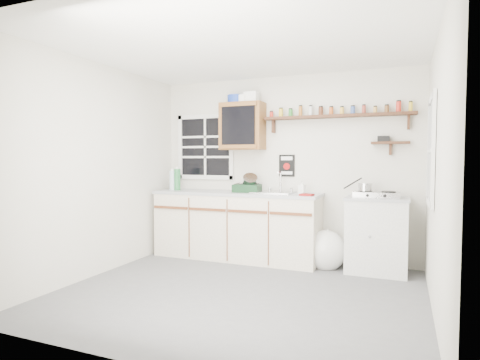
# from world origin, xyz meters

# --- Properties ---
(room) EXTENTS (3.64, 3.24, 2.54)m
(room) POSITION_xyz_m (0.00, 0.00, 1.25)
(room) COLOR #545456
(room) RESTS_ON ground
(main_cabinet) EXTENTS (2.31, 0.63, 0.92)m
(main_cabinet) POSITION_xyz_m (-0.58, 1.30, 0.46)
(main_cabinet) COLOR beige
(main_cabinet) RESTS_ON floor
(right_cabinet) EXTENTS (0.73, 0.57, 0.91)m
(right_cabinet) POSITION_xyz_m (1.25, 1.32, 0.46)
(right_cabinet) COLOR #B8B8B1
(right_cabinet) RESTS_ON floor
(sink) EXTENTS (0.52, 0.44, 0.29)m
(sink) POSITION_xyz_m (-0.05, 1.30, 0.93)
(sink) COLOR #ADADB2
(sink) RESTS_ON main_cabinet
(upper_cabinet) EXTENTS (0.60, 0.32, 0.65)m
(upper_cabinet) POSITION_xyz_m (-0.55, 1.44, 1.82)
(upper_cabinet) COLOR brown
(upper_cabinet) RESTS_ON wall_back
(upper_cabinet_clutter) EXTENTS (0.44, 0.24, 0.14)m
(upper_cabinet_clutter) POSITION_xyz_m (-0.56, 1.44, 2.21)
(upper_cabinet_clutter) COLOR #173397
(upper_cabinet_clutter) RESTS_ON upper_cabinet
(spice_shelf) EXTENTS (1.91, 0.18, 0.35)m
(spice_shelf) POSITION_xyz_m (0.73, 1.51, 1.93)
(spice_shelf) COLOR #311B0D
(spice_shelf) RESTS_ON wall_back
(secondary_shelf) EXTENTS (0.45, 0.16, 0.24)m
(secondary_shelf) POSITION_xyz_m (1.36, 1.52, 1.58)
(secondary_shelf) COLOR #311B0D
(secondary_shelf) RESTS_ON wall_back
(warning_sign) EXTENTS (0.22, 0.02, 0.30)m
(warning_sign) POSITION_xyz_m (0.05, 1.59, 1.28)
(warning_sign) COLOR black
(warning_sign) RESTS_ON wall_back
(window_back) EXTENTS (0.93, 0.03, 0.98)m
(window_back) POSITION_xyz_m (-1.20, 1.59, 1.55)
(window_back) COLOR black
(window_back) RESTS_ON wall_back
(window_right) EXTENTS (0.03, 0.78, 1.08)m
(window_right) POSITION_xyz_m (1.79, 0.55, 1.45)
(window_right) COLOR black
(window_right) RESTS_ON wall_back
(water_bottles) EXTENTS (0.16, 0.11, 0.34)m
(water_bottles) POSITION_xyz_m (-1.53, 1.27, 1.07)
(water_bottles) COLOR silver
(water_bottles) RESTS_ON main_cabinet
(dish_rack) EXTENTS (0.38, 0.30, 0.27)m
(dish_rack) POSITION_xyz_m (-0.42, 1.32, 1.01)
(dish_rack) COLOR black
(dish_rack) RESTS_ON main_cabinet
(soap_bottle) EXTENTS (0.09, 0.09, 0.17)m
(soap_bottle) POSITION_xyz_m (0.32, 1.36, 1.01)
(soap_bottle) COLOR white
(soap_bottle) RESTS_ON main_cabinet
(rag) EXTENTS (0.17, 0.15, 0.02)m
(rag) POSITION_xyz_m (0.44, 1.11, 0.93)
(rag) COLOR maroon
(rag) RESTS_ON main_cabinet
(hotplate) EXTENTS (0.54, 0.29, 0.08)m
(hotplate) POSITION_xyz_m (1.25, 1.31, 0.95)
(hotplate) COLOR #ADADB2
(hotplate) RESTS_ON right_cabinet
(saucepan) EXTENTS (0.37, 0.27, 0.17)m
(saucepan) POSITION_xyz_m (1.11, 1.31, 1.03)
(saucepan) COLOR #ADADB2
(saucepan) RESTS_ON hotplate
(trash_bag) EXTENTS (0.46, 0.41, 0.52)m
(trash_bag) POSITION_xyz_m (0.65, 1.28, 0.22)
(trash_bag) COLOR silver
(trash_bag) RESTS_ON floor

